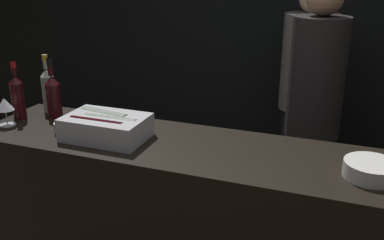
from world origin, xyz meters
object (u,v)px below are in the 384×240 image
at_px(ice_bin_with_bottles, 106,126).
at_px(red_wine_bottle_tall, 18,96).
at_px(bowl_white, 371,169).
at_px(person_blond_tee, 314,107).
at_px(red_wine_bottle_black_foil, 53,94).
at_px(person_in_hoodie, 306,87).
at_px(rose_wine_bottle, 48,89).
at_px(wine_glass, 5,105).
at_px(candle_votive, 61,128).

xyz_separation_m(ice_bin_with_bottles, red_wine_bottle_tall, (-0.60, 0.08, 0.07)).
bearing_deg(bowl_white, person_blond_tee, 109.22).
bearing_deg(red_wine_bottle_black_foil, person_in_hoodie, 47.12).
bearing_deg(rose_wine_bottle, person_in_hoodie, 43.63).
xyz_separation_m(wine_glass, person_in_hoodie, (1.39, 1.53, -0.16)).
bearing_deg(wine_glass, rose_wine_bottle, 75.74).
bearing_deg(red_wine_bottle_tall, ice_bin_with_bottles, -7.90).
bearing_deg(bowl_white, person_in_hoodie, 105.61).
bearing_deg(person_in_hoodie, red_wine_bottle_black_foil, -75.71).
relative_size(candle_votive, rose_wine_bottle, 0.21).
bearing_deg(candle_votive, rose_wine_bottle, 135.61).
bearing_deg(candle_votive, wine_glass, -179.29).
bearing_deg(person_blond_tee, bowl_white, 135.32).
height_order(bowl_white, red_wine_bottle_tall, red_wine_bottle_tall).
bearing_deg(red_wine_bottle_black_foil, bowl_white, -5.60).
bearing_deg(wine_glass, person_in_hoodie, 47.76).
bearing_deg(person_blond_tee, candle_votive, 64.24).
xyz_separation_m(candle_votive, rose_wine_bottle, (-0.27, 0.27, 0.11)).
xyz_separation_m(candle_votive, person_in_hoodie, (1.05, 1.53, -0.08)).
distance_m(candle_votive, rose_wine_bottle, 0.40).
xyz_separation_m(rose_wine_bottle, person_blond_tee, (1.43, 0.64, -0.14)).
xyz_separation_m(bowl_white, rose_wine_bottle, (-1.74, 0.23, 0.10)).
height_order(ice_bin_with_bottles, rose_wine_bottle, rose_wine_bottle).
height_order(red_wine_bottle_black_foil, person_blond_tee, person_blond_tee).
xyz_separation_m(red_wine_bottle_tall, person_blond_tee, (1.51, 0.80, -0.14)).
bearing_deg(red_wine_bottle_tall, bowl_white, -2.29).
bearing_deg(person_blond_tee, rose_wine_bottle, 50.27).
bearing_deg(wine_glass, candle_votive, 0.71).
bearing_deg(person_blond_tee, wine_glass, 57.44).
bearing_deg(rose_wine_bottle, red_wine_bottle_tall, -117.08).
height_order(rose_wine_bottle, person_in_hoodie, person_in_hoodie).
height_order(red_wine_bottle_tall, person_blond_tee, person_blond_tee).
height_order(ice_bin_with_bottles, red_wine_bottle_tall, red_wine_bottle_tall).
bearing_deg(person_in_hoodie, ice_bin_with_bottles, -60.88).
height_order(rose_wine_bottle, person_blond_tee, person_blond_tee).
relative_size(red_wine_bottle_tall, person_blond_tee, 0.19).
relative_size(ice_bin_with_bottles, red_wine_bottle_tall, 1.24).
distance_m(bowl_white, rose_wine_bottle, 1.76).
height_order(red_wine_bottle_tall, person_in_hoodie, person_in_hoodie).
distance_m(rose_wine_bottle, person_blond_tee, 1.58).
distance_m(ice_bin_with_bottles, rose_wine_bottle, 0.58).
bearing_deg(red_wine_bottle_tall, person_blond_tee, 27.89).
xyz_separation_m(candle_votive, person_blond_tee, (1.16, 0.91, -0.03)).
xyz_separation_m(ice_bin_with_bottles, person_blond_tee, (0.91, 0.88, -0.07)).
bearing_deg(ice_bin_with_bottles, rose_wine_bottle, 155.09).
relative_size(ice_bin_with_bottles, bowl_white, 1.83).
bearing_deg(wine_glass, red_wine_bottle_tall, 96.03).
distance_m(bowl_white, candle_votive, 1.46).
xyz_separation_m(ice_bin_with_bottles, wine_glass, (-0.59, -0.03, 0.05)).
bearing_deg(person_in_hoodie, bowl_white, -17.22).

